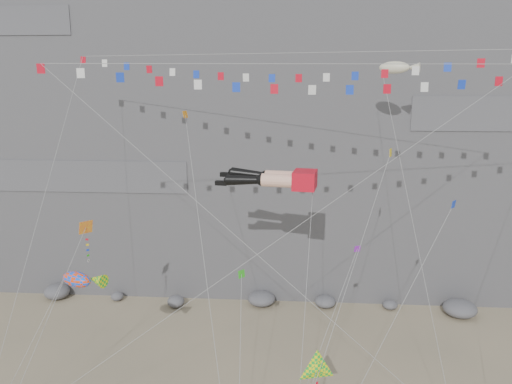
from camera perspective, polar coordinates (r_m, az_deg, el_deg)
cliff at (r=58.98m, az=1.62°, el=16.69°), size 80.00×28.00×50.00m
talus_boulders at (r=48.28m, az=0.63°, el=-12.12°), size 60.00×3.00×1.20m
legs_kite at (r=35.23m, az=2.42°, el=1.51°), size 7.30×16.56×20.28m
flag_banner_upper at (r=35.33m, az=3.35°, el=15.52°), size 33.22×15.77×30.93m
flag_banner_lower at (r=30.00m, az=8.68°, el=14.23°), size 32.96×7.55×24.50m
harlequin_kite at (r=35.81m, az=-18.90°, el=-3.90°), size 3.60×10.86×14.95m
fish_windsock at (r=33.13m, az=-19.84°, el=-9.41°), size 6.45×5.69×10.88m
delta_kite at (r=29.32m, az=7.01°, el=-19.52°), size 4.33×7.33×9.09m
blimp_windsock at (r=40.03m, az=15.54°, el=13.44°), size 4.19×14.82×25.72m
small_kite_a at (r=35.10m, az=-7.99°, el=7.97°), size 5.67×15.28×24.13m
small_kite_b at (r=33.21m, az=11.30°, el=-6.96°), size 5.97×10.46×15.13m
small_kite_c at (r=32.44m, az=-1.67°, el=-9.68°), size 1.47×11.35×13.74m
small_kite_d at (r=33.86m, az=14.95°, el=3.79°), size 7.91×13.84×22.07m
small_kite_e at (r=31.73m, az=21.32°, el=-2.03°), size 9.29×8.36×17.90m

